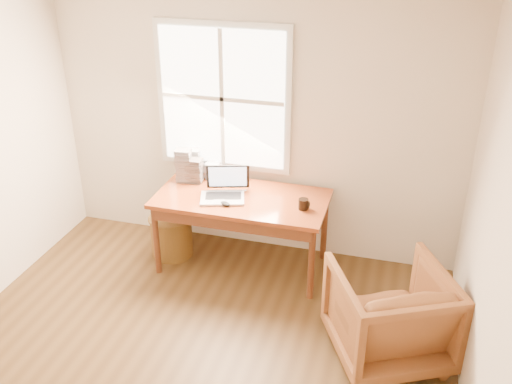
{
  "coord_description": "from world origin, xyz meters",
  "views": [
    {
      "loc": [
        1.41,
        -2.7,
        3.16
      ],
      "look_at": [
        0.18,
        1.65,
        0.9
      ],
      "focal_mm": 40.0,
      "sensor_mm": 36.0,
      "label": 1
    }
  ],
  "objects_px": {
    "laptop": "(222,184)",
    "wicker_stool": "(172,236)",
    "armchair": "(389,314)",
    "desk": "(242,199)",
    "cd_stack_a": "(192,163)",
    "coffee_mug": "(303,204)"
  },
  "relations": [
    {
      "from": "desk",
      "to": "coffee_mug",
      "type": "relative_size",
      "value": 16.08
    },
    {
      "from": "coffee_mug",
      "to": "wicker_stool",
      "type": "bearing_deg",
      "value": -169.6
    },
    {
      "from": "wicker_stool",
      "to": "coffee_mug",
      "type": "height_order",
      "value": "coffee_mug"
    },
    {
      "from": "armchair",
      "to": "coffee_mug",
      "type": "height_order",
      "value": "coffee_mug"
    },
    {
      "from": "armchair",
      "to": "wicker_stool",
      "type": "bearing_deg",
      "value": -48.75
    },
    {
      "from": "wicker_stool",
      "to": "cd_stack_a",
      "type": "xyz_separation_m",
      "value": [
        0.14,
        0.3,
        0.69
      ]
    },
    {
      "from": "wicker_stool",
      "to": "cd_stack_a",
      "type": "bearing_deg",
      "value": 65.22
    },
    {
      "from": "cd_stack_a",
      "to": "coffee_mug",
      "type": "bearing_deg",
      "value": -17.63
    },
    {
      "from": "laptop",
      "to": "wicker_stool",
      "type": "bearing_deg",
      "value": 153.65
    },
    {
      "from": "wicker_stool",
      "to": "laptop",
      "type": "bearing_deg",
      "value": -9.37
    },
    {
      "from": "wicker_stool",
      "to": "coffee_mug",
      "type": "bearing_deg",
      "value": -3.47
    },
    {
      "from": "laptop",
      "to": "cd_stack_a",
      "type": "bearing_deg",
      "value": 121.36
    },
    {
      "from": "desk",
      "to": "laptop",
      "type": "height_order",
      "value": "laptop"
    },
    {
      "from": "wicker_stool",
      "to": "laptop",
      "type": "xyz_separation_m",
      "value": [
        0.59,
        -0.1,
        0.7
      ]
    },
    {
      "from": "armchair",
      "to": "wicker_stool",
      "type": "xyz_separation_m",
      "value": [
        -2.19,
        0.89,
        -0.18
      ]
    },
    {
      "from": "desk",
      "to": "cd_stack_a",
      "type": "relative_size",
      "value": 5.52
    },
    {
      "from": "cd_stack_a",
      "to": "wicker_stool",
      "type": "bearing_deg",
      "value": -114.78
    },
    {
      "from": "desk",
      "to": "wicker_stool",
      "type": "bearing_deg",
      "value": -180.0
    },
    {
      "from": "wicker_stool",
      "to": "desk",
      "type": "bearing_deg",
      "value": 0.0
    },
    {
      "from": "laptop",
      "to": "armchair",
      "type": "bearing_deg",
      "value": -43.37
    },
    {
      "from": "cd_stack_a",
      "to": "laptop",
      "type": "bearing_deg",
      "value": -41.66
    },
    {
      "from": "desk",
      "to": "armchair",
      "type": "bearing_deg",
      "value": -31.65
    }
  ]
}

